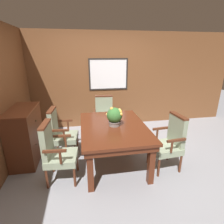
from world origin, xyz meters
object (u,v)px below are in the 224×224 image
dining_table (113,130)px  chair_right_near (170,141)px  chair_left_far (60,132)px  sideboard_cabinet (26,135)px  chair_head_far (104,115)px  chair_left_near (56,151)px  potted_plant (115,116)px

dining_table → chair_right_near: bearing=-19.7°
dining_table → chair_left_far: bearing=159.5°
dining_table → sideboard_cabinet: bearing=166.9°
dining_table → chair_right_near: size_ratio=1.57×
dining_table → chair_head_far: chair_head_far is taller
chair_left_far → chair_head_far: size_ratio=1.00×
chair_left_near → potted_plant: (0.98, 0.33, 0.38)m
dining_table → chair_head_far: (-0.01, 1.12, -0.12)m
chair_right_near → potted_plant: size_ratio=2.90×
dining_table → chair_left_far: chair_left_far is taller
chair_left_far → chair_left_near: same height
chair_right_near → potted_plant: (-0.90, 0.33, 0.38)m
potted_plant → sideboard_cabinet: 1.69m
dining_table → sideboard_cabinet: 1.63m
potted_plant → chair_head_far: bearing=91.7°
dining_table → sideboard_cabinet: size_ratio=1.53×
chair_left_far → sideboard_cabinet: bearing=94.2°
chair_left_near → chair_head_far: 1.73m
chair_right_near → potted_plant: bearing=-115.3°
dining_table → potted_plant: 0.27m
chair_left_near → sideboard_cabinet: size_ratio=0.97×
chair_left_far → chair_right_near: 1.99m
chair_left_near → sideboard_cabinet: sideboard_cabinet is taller
chair_left_near → chair_head_far: bearing=-28.3°
dining_table → chair_head_far: 1.13m
potted_plant → chair_right_near: bearing=-20.4°
dining_table → chair_left_near: chair_left_near is taller
chair_right_near → potted_plant: potted_plant is taller
chair_head_far → sideboard_cabinet: (-1.57, -0.76, -0.01)m
chair_right_near → chair_head_far: same height
sideboard_cabinet → chair_left_far: bearing=-0.8°
chair_left_far → chair_head_far: same height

